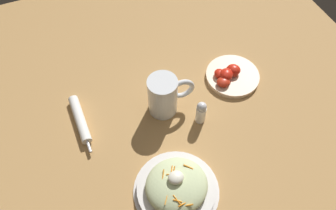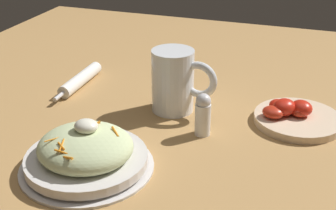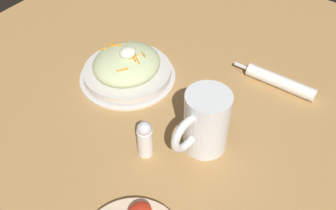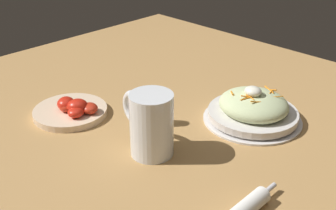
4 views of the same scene
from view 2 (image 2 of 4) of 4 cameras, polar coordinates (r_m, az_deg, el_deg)
name	(u,v)px [view 2 (image 2 of 4)]	position (r m, az deg, el deg)	size (l,w,h in m)	color
ground_plane	(180,116)	(0.95, 1.46, -1.31)	(1.43, 1.43, 0.00)	#B2844C
salad_plate	(86,153)	(0.79, -10.06, -5.88)	(0.23, 0.23, 0.09)	silver
beer_mug	(174,83)	(0.95, 0.76, 2.68)	(0.14, 0.09, 0.13)	white
napkin_roll	(80,80)	(1.11, -10.75, 3.09)	(0.03, 0.20, 0.03)	white
tomato_plate	(295,116)	(0.96, 15.33, -1.27)	(0.17, 0.17, 0.05)	beige
salt_shaker	(203,114)	(0.87, 4.32, -1.12)	(0.03, 0.03, 0.08)	white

